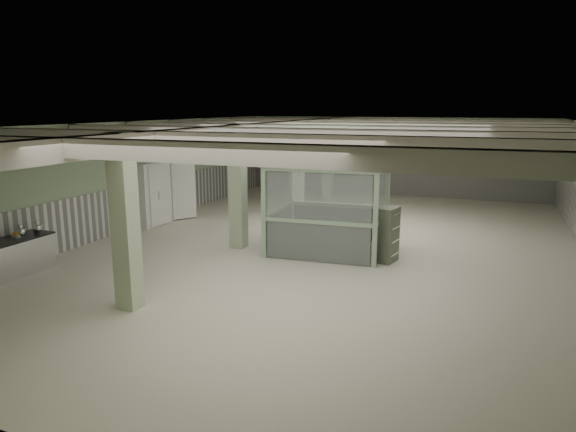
% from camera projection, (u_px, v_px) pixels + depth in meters
% --- Properties ---
extents(floor, '(20.00, 20.00, 0.00)m').
position_uv_depth(floor, '(330.00, 247.00, 15.23)').
color(floor, silver).
rests_on(floor, ground).
extents(ceiling, '(14.00, 20.00, 0.02)m').
position_uv_depth(ceiling, '(332.00, 124.00, 14.47)').
color(ceiling, beige).
rests_on(ceiling, wall_back).
extents(wall_back, '(14.00, 0.02, 3.60)m').
position_uv_depth(wall_back, '(392.00, 156.00, 23.96)').
color(wall_back, '#A3BC96').
rests_on(wall_back, floor).
extents(wall_front, '(14.00, 0.02, 3.60)m').
position_uv_depth(wall_front, '(75.00, 315.00, 5.73)').
color(wall_front, '#A3BC96').
rests_on(wall_front, floor).
extents(wall_left, '(0.02, 20.00, 3.60)m').
position_uv_depth(wall_left, '(132.00, 175.00, 17.33)').
color(wall_left, '#A3BC96').
rests_on(wall_left, floor).
extents(wainscot_left, '(0.05, 19.90, 1.50)m').
position_uv_depth(wainscot_left, '(134.00, 206.00, 17.54)').
color(wainscot_left, white).
rests_on(wainscot_left, floor).
extents(wainscot_back, '(13.90, 0.05, 1.50)m').
position_uv_depth(wainscot_back, '(391.00, 179.00, 24.16)').
color(wainscot_back, white).
rests_on(wainscot_back, floor).
extents(girder, '(0.45, 19.90, 0.40)m').
position_uv_depth(girder, '(252.00, 130.00, 15.40)').
color(girder, beige).
rests_on(girder, ceiling).
extents(beam_a, '(13.90, 0.35, 0.32)m').
position_uv_depth(beam_a, '(189.00, 152.00, 7.67)').
color(beam_a, beige).
rests_on(beam_a, ceiling).
extents(beam_b, '(13.90, 0.35, 0.32)m').
position_uv_depth(beam_b, '(259.00, 141.00, 9.95)').
color(beam_b, beige).
rests_on(beam_b, ceiling).
extents(beam_c, '(13.90, 0.35, 0.32)m').
position_uv_depth(beam_c, '(302.00, 135.00, 12.23)').
color(beam_c, beige).
rests_on(beam_c, ceiling).
extents(beam_d, '(13.90, 0.35, 0.32)m').
position_uv_depth(beam_d, '(332.00, 130.00, 14.51)').
color(beam_d, beige).
rests_on(beam_d, ceiling).
extents(beam_e, '(13.90, 0.35, 0.32)m').
position_uv_depth(beam_e, '(353.00, 127.00, 16.79)').
color(beam_e, beige).
rests_on(beam_e, ceiling).
extents(beam_f, '(13.90, 0.35, 0.32)m').
position_uv_depth(beam_f, '(370.00, 125.00, 19.07)').
color(beam_f, beige).
rests_on(beam_f, ceiling).
extents(beam_g, '(13.90, 0.35, 0.32)m').
position_uv_depth(beam_g, '(383.00, 123.00, 21.34)').
color(beam_g, beige).
rests_on(beam_g, ceiling).
extents(column_a, '(0.42, 0.42, 3.60)m').
position_uv_depth(column_a, '(125.00, 223.00, 10.27)').
color(column_a, '#B5C59F').
rests_on(column_a, floor).
extents(column_b, '(0.42, 0.42, 3.60)m').
position_uv_depth(column_b, '(238.00, 187.00, 14.82)').
color(column_b, '#B5C59F').
rests_on(column_b, floor).
extents(column_c, '(0.42, 0.42, 3.60)m').
position_uv_depth(column_c, '(297.00, 168.00, 19.38)').
color(column_c, '#B5C59F').
rests_on(column_c, floor).
extents(column_d, '(0.42, 0.42, 3.60)m').
position_uv_depth(column_d, '(328.00, 158.00, 23.03)').
color(column_d, '#B5C59F').
rests_on(column_d, floor).
extents(pendant_front, '(0.44, 0.44, 0.22)m').
position_uv_depth(pendant_front, '(282.00, 161.00, 9.85)').
color(pendant_front, '#2A382A').
rests_on(pendant_front, ceiling).
extents(pendant_mid, '(0.44, 0.44, 0.22)m').
position_uv_depth(pendant_mid, '(353.00, 143.00, 14.87)').
color(pendant_mid, '#2A382A').
rests_on(pendant_mid, ceiling).
extents(pendant_back, '(0.44, 0.44, 0.22)m').
position_uv_depth(pendant_back, '(385.00, 134.00, 19.42)').
color(pendant_back, '#2A382A').
rests_on(pendant_back, ceiling).
extents(pitcher_near, '(0.23, 0.26, 0.32)m').
position_uv_depth(pitcher_near, '(37.00, 227.00, 13.11)').
color(pitcher_near, silver).
rests_on(pitcher_near, prep_counter).
extents(pitcher_far, '(0.23, 0.26, 0.32)m').
position_uv_depth(pitcher_far, '(21.00, 231.00, 12.72)').
color(pitcher_far, silver).
rests_on(pitcher_far, prep_counter).
extents(orange_bowl, '(0.27, 0.27, 0.08)m').
position_uv_depth(orange_bowl, '(16.00, 237.00, 12.66)').
color(orange_bowl, '#B2B2B7').
rests_on(orange_bowl, prep_counter).
extents(walkin_cooler, '(1.02, 2.40, 2.20)m').
position_uv_depth(walkin_cooler, '(160.00, 192.00, 18.25)').
color(walkin_cooler, white).
rests_on(walkin_cooler, floor).
extents(guard_booth, '(3.45, 2.98, 2.63)m').
position_uv_depth(guard_booth, '(329.00, 190.00, 14.54)').
color(guard_booth, '#9CBB96').
rests_on(guard_booth, floor).
extents(filing_cabinet, '(0.62, 0.77, 1.48)m').
position_uv_depth(filing_cabinet, '(387.00, 235.00, 13.68)').
color(filing_cabinet, '#616554').
rests_on(filing_cabinet, floor).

